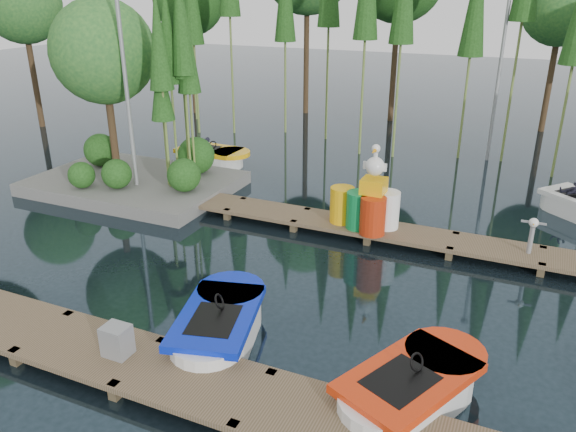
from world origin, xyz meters
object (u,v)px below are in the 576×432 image
at_px(yellow_barrel, 342,205).
at_px(boat_yellow_far, 211,156).
at_px(boat_blue, 219,327).
at_px(drum_cluster, 373,205).
at_px(boat_red, 410,390).
at_px(utility_cabinet, 117,341).
at_px(island, 123,87).

bearing_deg(yellow_barrel, boat_yellow_far, 148.98).
relative_size(boat_blue, boat_yellow_far, 1.07).
bearing_deg(boat_yellow_far, drum_cluster, -6.85).
height_order(boat_red, yellow_barrel, yellow_barrel).
bearing_deg(boat_yellow_far, boat_blue, -35.98).
bearing_deg(boat_yellow_far, utility_cabinet, -44.31).
bearing_deg(utility_cabinet, yellow_barrel, 77.34).
bearing_deg(yellow_barrel, boat_red, -61.80).
bearing_deg(boat_blue, yellow_barrel, 70.85).
xyz_separation_m(boat_yellow_far, yellow_barrel, (6.32, -3.80, 0.47)).
height_order(island, utility_cabinet, island).
bearing_deg(boat_blue, drum_cluster, 61.73).
xyz_separation_m(boat_blue, boat_yellow_far, (-5.87, 9.37, 0.02)).
distance_m(utility_cabinet, yellow_barrel, 7.18).
bearing_deg(utility_cabinet, drum_cluster, 70.33).
xyz_separation_m(boat_red, drum_cluster, (-2.27, 5.71, 0.67)).
bearing_deg(boat_red, utility_cabinet, -141.51).
bearing_deg(drum_cluster, utility_cabinet, -109.67).
distance_m(boat_blue, drum_cluster, 5.61).
bearing_deg(boat_blue, island, 123.20).
height_order(boat_yellow_far, yellow_barrel, boat_yellow_far).
height_order(island, boat_blue, island).
relative_size(boat_blue, utility_cabinet, 5.82).
bearing_deg(yellow_barrel, utility_cabinet, -102.66).
height_order(island, yellow_barrel, island).
distance_m(island, drum_cluster, 8.67).
xyz_separation_m(yellow_barrel, drum_cluster, (0.87, -0.16, 0.18)).
bearing_deg(boat_red, island, 172.84).
relative_size(island, boat_red, 2.12).
xyz_separation_m(island, yellow_barrel, (7.45, -0.79, -2.41)).
bearing_deg(drum_cluster, yellow_barrel, 169.67).
distance_m(yellow_barrel, drum_cluster, 0.90).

